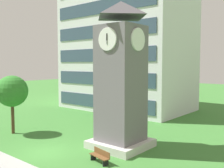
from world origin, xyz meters
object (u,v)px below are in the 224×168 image
Objects in this scene: tree_streetside at (114,87)px; tree_near_tower at (12,91)px; clock_tower at (121,83)px; park_bench at (100,156)px.

tree_streetside is 12.72m from tree_near_tower.
clock_tower reaches higher than tree_near_tower.
tree_near_tower is (-10.71, -3.39, -1.14)m from clock_tower.
park_bench is (0.99, -3.57, -4.81)m from clock_tower.
tree_near_tower is at bearing -101.30° from tree_streetside.
clock_tower reaches higher than park_bench.
tree_streetside is at bearing 132.15° from clock_tower.
tree_near_tower is (-11.70, 0.18, 3.67)m from park_bench.
tree_streetside is at bearing 78.70° from tree_near_tower.
park_bench is at bearing -53.95° from tree_streetside.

